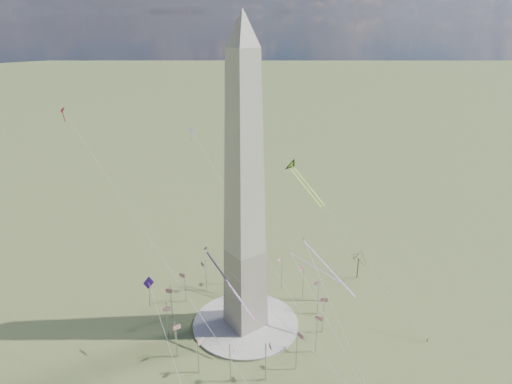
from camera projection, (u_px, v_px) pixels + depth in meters
ground at (246, 324)px, 156.04m from camera, size 2000.00×2000.00×0.00m
plaza at (246, 323)px, 155.90m from camera, size 36.00×36.00×0.80m
washington_monument at (244, 195)px, 138.38m from camera, size 15.56×15.56×100.00m
flagpole_ring at (245, 307)px, 153.36m from camera, size 54.40×54.40×13.00m
tree_near at (359, 257)px, 180.05m from camera, size 7.54×7.54×13.19m
person_east at (427, 340)px, 147.51m from camera, size 0.56×0.38×1.51m
kite_delta_black at (293, 168)px, 162.18m from camera, size 6.52×17.24×14.14m
kite_diamond_purple at (149, 286)px, 135.29m from camera, size 2.41×3.54×10.78m
kite_streamer_left at (321, 259)px, 148.01m from camera, size 5.80×20.90×14.51m
kite_streamer_mid at (221, 272)px, 142.22m from camera, size 4.24×23.44×16.12m
kite_streamer_right at (308, 263)px, 164.14m from camera, size 15.84×13.54×13.50m
kite_small_red at (63, 111)px, 135.94m from camera, size 1.37×2.08×4.49m
kite_small_white at (192, 132)px, 167.48m from camera, size 1.55×1.98×5.15m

